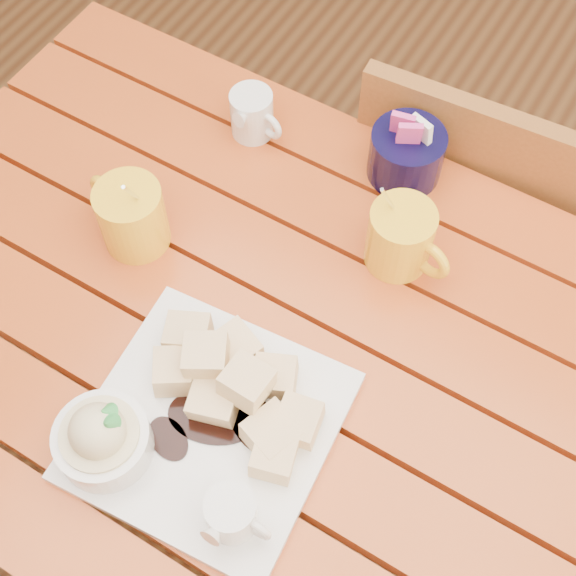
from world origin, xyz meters
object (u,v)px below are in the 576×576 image
Objects in this scene: coffee_mug_left at (131,215)px; chair_far at (473,216)px; table at (272,376)px; dessert_plate at (188,424)px; coffee_mug_right at (402,238)px.

coffee_mug_left reaches higher than chair_far.
dessert_plate reaches higher than table.
coffee_mug_left is 0.37m from coffee_mug_right.
coffee_mug_right is (0.10, 0.36, 0.02)m from dessert_plate.
table is at bearing 73.87° from chair_far.
dessert_plate is at bearing -93.04° from coffee_mug_right.
table is at bearing 83.39° from dessert_plate.
chair_far is (0.11, 0.53, -0.16)m from table.
coffee_mug_left is at bearing 49.01° from chair_far.
coffee_mug_left is 0.18× the size of chair_far.
coffee_mug_left is (-0.25, 0.04, 0.16)m from table.
dessert_plate is 0.30m from coffee_mug_left.
table is 7.82× the size of coffee_mug_left.
coffee_mug_right reaches higher than chair_far.
chair_far is at bearing 78.32° from table.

